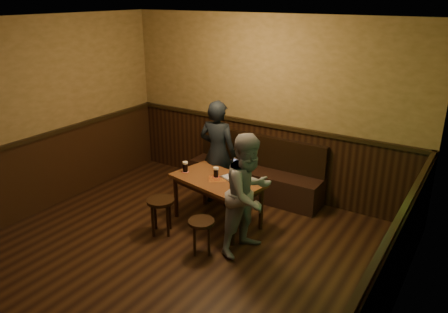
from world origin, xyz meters
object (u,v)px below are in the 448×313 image
person_suit (218,153)px  person_grey (249,194)px  bench (256,176)px  pint_right (236,180)px  pint_left (185,167)px  laptop (236,174)px  stool_right (201,227)px  pint_mid (216,172)px  pub_table (217,185)px  stool_left (161,206)px

person_suit → person_grey: size_ratio=1.05×
bench → pint_right: 1.31m
person_suit → pint_left: bearing=67.0°
laptop → person_suit: size_ratio=0.25×
pint_left → person_suit: 0.60m
stool_right → laptop: bearing=92.7°
stool_right → pint_mid: (-0.30, 0.78, 0.39)m
bench → pint_mid: bearing=-92.6°
pub_table → pint_mid: size_ratio=9.35×
pint_mid → stool_left: bearing=-122.4°
bench → pint_right: (0.33, -1.19, 0.45)m
bench → person_suit: person_suit is taller
stool_left → pint_right: (0.82, 0.58, 0.36)m
bench → stool_left: (-0.48, -1.77, 0.09)m
bench → pint_mid: bench is taller
pub_table → stool_right: pub_table is taller
stool_left → person_suit: (0.14, 1.18, 0.41)m
pint_mid → pint_right: pint_right is taller
stool_left → laptop: laptop is taller
stool_left → pint_left: bearing=93.7°
pint_left → person_suit: bearing=72.7°
laptop → person_suit: (-0.55, 0.38, 0.08)m
bench → pub_table: size_ratio=1.60×
person_grey → pint_right: bearing=62.1°
pint_right → bench: bearing=105.8°
laptop → person_grey: 0.74m
stool_right → laptop: 0.98m
stool_right → person_grey: bearing=38.4°
stool_right → person_grey: 0.72m
pint_mid → pint_right: bearing=-15.3°
stool_left → pub_table: bearing=53.0°
pint_mid → laptop: 0.28m
pint_mid → bench: bearing=87.4°
stool_left → person_grey: size_ratio=0.32×
person_grey → pint_mid: bearing=73.3°
stool_right → laptop: laptop is taller
pub_table → pint_right: (0.33, -0.06, 0.17)m
pub_table → person_grey: person_grey is taller
stool_right → pint_mid: bearing=110.8°
pint_left → laptop: 0.75m
pint_mid → person_grey: 0.86m
bench → pint_left: bench is taller
stool_left → stool_right: bearing=-7.6°
pint_left → person_grey: 1.28m
bench → pint_mid: (-0.05, -1.08, 0.44)m
stool_right → laptop: (-0.04, 0.90, 0.38)m
pint_mid → person_suit: (-0.30, 0.50, 0.07)m
pint_right → laptop: bearing=119.6°
person_suit → person_grey: 1.40m
pub_table → stool_right: size_ratio=3.08×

